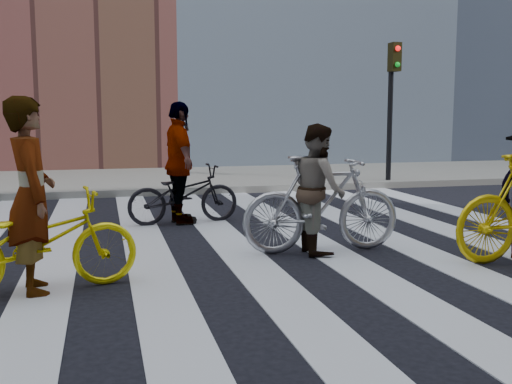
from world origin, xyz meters
name	(u,v)px	position (x,y,z in m)	size (l,w,h in m)	color
ground	(272,243)	(0.00, 0.00, 0.00)	(100.00, 100.00, 0.00)	black
sidewalk_far	(191,179)	(0.00, 7.50, 0.07)	(100.00, 5.00, 0.15)	gray
zebra_crosswalk	(272,243)	(0.00, 0.00, 0.01)	(8.25, 10.00, 0.01)	silver
traffic_signal	(392,89)	(4.40, 5.32, 2.28)	(0.22, 0.42, 3.33)	black
bike_yellow_left	(39,242)	(-2.77, -1.56, 0.49)	(0.65, 1.87, 0.98)	#FEED0E
bike_silver_mid	(322,204)	(0.45, -0.65, 0.60)	(0.57, 2.01, 1.21)	#AAAAB4
bike_dark_rear	(183,194)	(-0.95, 1.73, 0.46)	(0.61, 1.75, 0.92)	black
rider_left	(31,196)	(-2.82, -1.56, 0.94)	(0.68, 0.45, 1.87)	slate
rider_mid	(318,189)	(0.40, -0.65, 0.80)	(0.78, 0.60, 1.59)	slate
rider_rear	(180,163)	(-1.00, 1.73, 0.95)	(1.11, 0.46, 1.90)	slate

